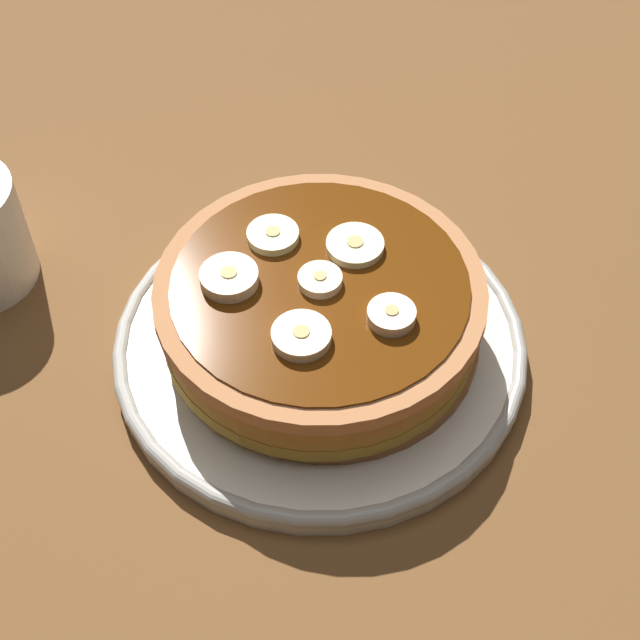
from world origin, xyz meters
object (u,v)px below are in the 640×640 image
object	(u,v)px
banana_slice_2	(391,316)
banana_slice_4	(301,337)
plate	(320,344)
banana_slice_1	(355,246)
banana_slice_3	(229,278)
banana_slice_5	(273,236)
pancake_stack	(319,311)
banana_slice_0	(328,282)

from	to	relation	value
banana_slice_2	banana_slice_4	distance (cm)	5.29
plate	banana_slice_2	xyz separation A→B (cm)	(-3.85, -3.04, 6.00)
plate	banana_slice_2	world-z (taller)	banana_slice_2
banana_slice_1	banana_slice_3	world-z (taller)	banana_slice_3
banana_slice_3	banana_slice_2	bearing A→B (deg)	-124.16
banana_slice_5	banana_slice_2	bearing A→B (deg)	-150.49
plate	banana_slice_4	distance (cm)	7.41
pancake_stack	banana_slice_2	bearing A→B (deg)	-141.83
pancake_stack	banana_slice_3	bearing A→B (deg)	72.35
pancake_stack	banana_slice_3	world-z (taller)	banana_slice_3
banana_slice_1	banana_slice_3	bearing A→B (deg)	93.47
pancake_stack	banana_slice_2	world-z (taller)	banana_slice_2
banana_slice_4	banana_slice_5	bearing A→B (deg)	-4.22
plate	banana_slice_5	xyz separation A→B (cm)	(4.43, 1.65, 5.89)
banana_slice_5	banana_slice_1	bearing A→B (deg)	-117.01
plate	banana_slice_5	size ratio (longest dim) A/B	8.10
banana_slice_4	pancake_stack	bearing A→B (deg)	-30.39
pancake_stack	banana_slice_5	distance (cm)	5.44
pancake_stack	banana_slice_3	distance (cm)	6.03
banana_slice_0	banana_slice_4	bearing A→B (deg)	142.67
banana_slice_3	banana_slice_5	bearing A→B (deg)	-50.68
pancake_stack	banana_slice_4	world-z (taller)	banana_slice_4
banana_slice_5	banana_slice_3	bearing A→B (deg)	129.32
plate	banana_slice_3	world-z (taller)	banana_slice_3
banana_slice_0	banana_slice_3	size ratio (longest dim) A/B	0.76
banana_slice_1	banana_slice_5	size ratio (longest dim) A/B	1.10
banana_slice_2	banana_slice_4	world-z (taller)	same
plate	banana_slice_2	bearing A→B (deg)	-141.77
banana_slice_0	banana_slice_5	world-z (taller)	same
banana_slice_0	banana_slice_5	distance (cm)	5.13
banana_slice_0	banana_slice_2	xyz separation A→B (cm)	(-3.60, -2.61, 0.08)
pancake_stack	banana_slice_3	xyz separation A→B (cm)	(1.60, 5.04, 2.90)
banana_slice_0	banana_slice_3	bearing A→B (deg)	70.95
banana_slice_1	plate	bearing A→B (deg)	126.39
banana_slice_2	banana_slice_3	size ratio (longest dim) A/B	0.81
banana_slice_3	banana_slice_5	distance (cm)	4.41
pancake_stack	banana_slice_0	distance (cm)	2.84
banana_slice_0	plate	bearing A→B (deg)	59.10
plate	banana_slice_1	world-z (taller)	banana_slice_1
pancake_stack	banana_slice_1	distance (cm)	4.51
banana_slice_2	banana_slice_3	xyz separation A→B (cm)	(5.49, 8.10, 0.03)
banana_slice_3	banana_slice_0	bearing A→B (deg)	-109.05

